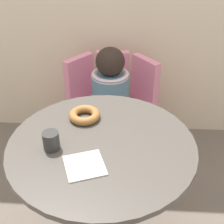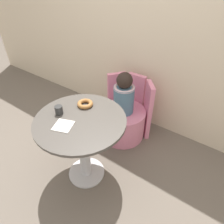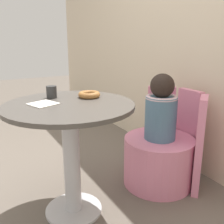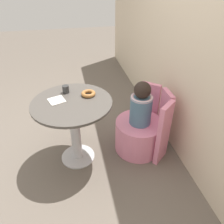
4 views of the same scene
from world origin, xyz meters
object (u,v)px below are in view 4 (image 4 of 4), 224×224
(tub_chair, at_px, (138,135))
(cup, at_px, (66,89))
(child_figure, at_px, (141,105))
(round_table, at_px, (73,118))
(donut, at_px, (88,94))

(tub_chair, xyz_separation_m, cup, (-0.18, -0.74, 0.58))
(tub_chair, relative_size, child_figure, 1.09)
(round_table, xyz_separation_m, cup, (-0.19, -0.04, 0.23))
(round_table, bearing_deg, donut, 118.21)
(tub_chair, bearing_deg, cup, -103.99)
(donut, bearing_deg, child_figure, 81.10)
(cup, bearing_deg, tub_chair, 76.01)
(round_table, relative_size, child_figure, 1.59)
(donut, distance_m, cup, 0.24)
(child_figure, distance_m, donut, 0.55)
(round_table, distance_m, child_figure, 0.70)
(cup, bearing_deg, round_table, 12.61)
(donut, bearing_deg, round_table, -61.79)
(child_figure, height_order, donut, child_figure)
(round_table, height_order, child_figure, child_figure)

